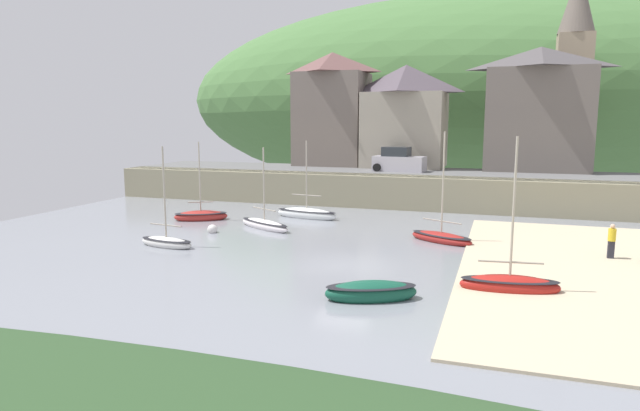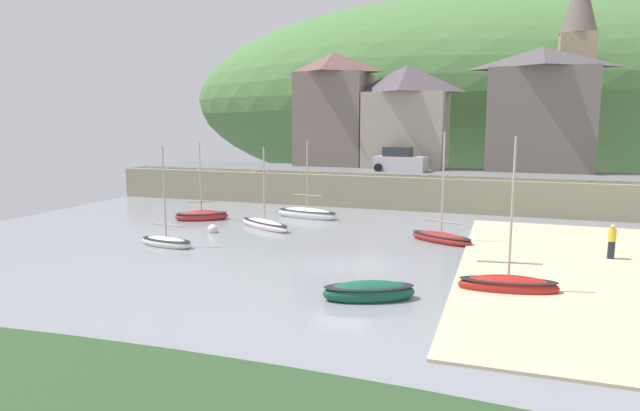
{
  "view_description": "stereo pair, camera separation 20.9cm",
  "coord_description": "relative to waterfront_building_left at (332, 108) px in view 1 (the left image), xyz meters",
  "views": [
    {
      "loc": [
        6.6,
        -23.29,
        6.47
      ],
      "look_at": [
        -3.05,
        5.74,
        1.72
      ],
      "focal_mm": 30.97,
      "sensor_mm": 36.0,
      "label": 1
    },
    {
      "loc": [
        6.8,
        -23.23,
        6.47
      ],
      "look_at": [
        -3.05,
        5.74,
        1.72
      ],
      "focal_mm": 30.97,
      "sensor_mm": 36.0,
      "label": 2
    }
  ],
  "objects": [
    {
      "name": "waterfront_building_right",
      "position": [
        17.41,
        0.0,
        -0.12
      ],
      "size": [
        8.33,
        5.92,
        9.85
      ],
      "color": "#69605A",
      "rests_on": "ground"
    },
    {
      "name": "dinghy_open_wooden",
      "position": [
        15.41,
        -27.04,
        -7.21
      ],
      "size": [
        3.81,
        1.6,
        6.08
      ],
      "rotation": [
        0.0,
        0.0,
        0.13
      ],
      "color": "#AA1F19",
      "rests_on": "ground"
    },
    {
      "name": "waterfront_building_centre",
      "position": [
        6.66,
        0.0,
        -0.64
      ],
      "size": [
        7.11,
        6.22,
        8.77
      ],
      "color": "#A09785",
      "rests_on": "ground"
    },
    {
      "name": "ground",
      "position": [
        9.75,
        -34.76,
        -7.35
      ],
      "size": [
        48.0,
        41.0,
        0.61
      ],
      "color": "gray"
    },
    {
      "name": "sailboat_far_left",
      "position": [
        1.47,
        -18.58,
        -7.26
      ],
      "size": [
        4.25,
        2.91,
        5.03
      ],
      "rotation": [
        0.0,
        0.0,
        -0.51
      ],
      "color": "white",
      "rests_on": "ground"
    },
    {
      "name": "person_on_slipway",
      "position": [
        19.91,
        -20.47,
        -6.53
      ],
      "size": [
        0.34,
        0.34,
        1.62
      ],
      "color": "#282833",
      "rests_on": "ground"
    },
    {
      "name": "sailboat_blue_trim",
      "position": [
        2.66,
        -14.37,
        -7.22
      ],
      "size": [
        4.54,
        1.76,
        5.34
      ],
      "rotation": [
        0.0,
        0.0,
        -0.16
      ],
      "color": "white",
      "rests_on": "ground"
    },
    {
      "name": "motorboat_with_cabin",
      "position": [
        10.61,
        -29.53,
        -7.24
      ],
      "size": [
        3.61,
        2.51,
        0.9
      ],
      "rotation": [
        0.0,
        0.0,
        0.42
      ],
      "color": "#144F39",
      "rests_on": "ground"
    },
    {
      "name": "waterfront_building_left",
      "position": [
        0.0,
        0.0,
        0.0
      ],
      "size": [
        6.42,
        5.5,
        10.06
      ],
      "color": "#71655C",
      "rests_on": "ground"
    },
    {
      "name": "sailboat_nearest_shore",
      "position": [
        -1.37,
        -24.57,
        -7.26
      ],
      "size": [
        3.32,
        1.43,
        5.31
      ],
      "rotation": [
        0.0,
        0.0,
        -0.14
      ],
      "color": "silver",
      "rests_on": "ground"
    },
    {
      "name": "church_with_spire",
      "position": [
        20.25,
        4.0,
        3.52
      ],
      "size": [
        3.0,
        3.0,
        16.74
      ],
      "color": "#9D8B6F",
      "rests_on": "ground"
    },
    {
      "name": "fishing_boat_green",
      "position": [
        -3.67,
        -17.22,
        -7.24
      ],
      "size": [
        3.66,
        2.88,
        5.27
      ],
      "rotation": [
        0.0,
        0.0,
        0.51
      ],
      "color": "#A92A25",
      "rests_on": "ground"
    },
    {
      "name": "sailboat_white_hull",
      "position": [
        11.99,
        -18.95,
        -7.26
      ],
      "size": [
        3.82,
        2.75,
        6.03
      ],
      "rotation": [
        0.0,
        0.0,
        -0.48
      ],
      "color": "maroon",
      "rests_on": "ground"
    },
    {
      "name": "quay_seawall",
      "position": [
        8.35,
        -7.7,
        -6.15
      ],
      "size": [
        48.0,
        9.4,
        2.4
      ],
      "color": "gray",
      "rests_on": "ground"
    },
    {
      "name": "parked_car_near_slipway",
      "position": [
        6.98,
        -4.5,
        -4.31
      ],
      "size": [
        4.26,
        2.13,
        1.95
      ],
      "rotation": [
        0.0,
        0.0,
        -0.11
      ],
      "color": "#B8B3BE",
      "rests_on": "ground"
    },
    {
      "name": "hillside_backdrop",
      "position": [
        10.2,
        30.0,
        1.76
      ],
      "size": [
        80.0,
        44.0,
        26.49
      ],
      "color": "#4A773E",
      "rests_on": "ground"
    },
    {
      "name": "mooring_buoy",
      "position": [
        -0.9,
        -20.66,
        -7.33
      ],
      "size": [
        0.59,
        0.59,
        0.59
      ],
      "color": "silver",
      "rests_on": "ground"
    }
  ]
}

